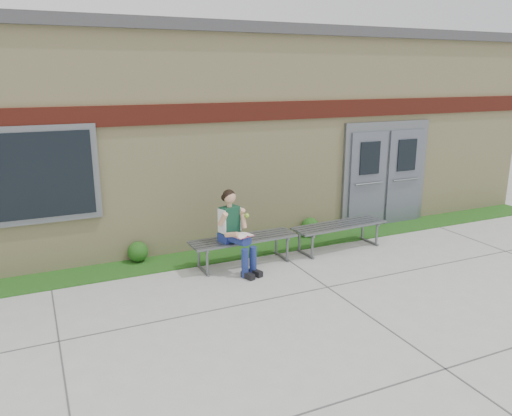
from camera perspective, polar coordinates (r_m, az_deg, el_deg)
name	(u,v)px	position (r m, az deg, el deg)	size (l,w,h in m)	color
ground	(287,313)	(7.25, 3.54, -11.85)	(80.00, 80.00, 0.00)	#9E9E99
grass_strip	(222,254)	(9.42, -3.93, -5.27)	(16.00, 0.80, 0.02)	#1E4913
school_building	(169,126)	(12.13, -9.87, 9.27)	(16.20, 6.22, 4.20)	beige
bench_left	(244,244)	(8.81, -1.43, -4.12)	(1.93, 0.58, 0.50)	slate
bench_right	(339,230)	(9.73, 9.47, -2.46)	(1.95, 0.66, 0.50)	slate
girl	(235,229)	(8.43, -2.40, -2.43)	(0.59, 0.86, 1.41)	navy
shrub_mid	(138,252)	(9.21, -13.34, -4.88)	(0.37, 0.37, 0.37)	#1E4913
shrub_east	(310,227)	(10.42, 6.20, -2.15)	(0.38, 0.38, 0.38)	#1E4913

